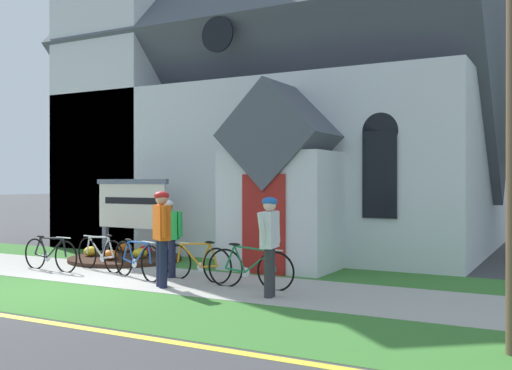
% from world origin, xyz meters
% --- Properties ---
extents(ground, '(140.00, 140.00, 0.00)m').
position_xyz_m(ground, '(0.00, 4.00, 0.00)').
color(ground, '#3D3D3F').
extents(sidewalk_slab, '(32.00, 2.52, 0.01)m').
position_xyz_m(sidewalk_slab, '(0.42, 1.86, 0.01)').
color(sidewalk_slab, '#A8A59E').
rests_on(sidewalk_slab, ground).
extents(grass_verge, '(32.00, 2.29, 0.01)m').
position_xyz_m(grass_verge, '(0.42, -0.54, 0.00)').
color(grass_verge, '#38722D').
rests_on(grass_verge, ground).
extents(church_lawn, '(24.00, 1.83, 0.01)m').
position_xyz_m(church_lawn, '(0.42, 4.03, 0.00)').
color(church_lawn, '#38722D').
rests_on(church_lawn, ground).
extents(church_building, '(12.34, 11.21, 12.95)m').
position_xyz_m(church_building, '(-0.04, 9.24, 4.53)').
color(church_building, silver).
rests_on(church_building, ground).
extents(church_sign, '(2.25, 0.19, 2.01)m').
position_xyz_m(church_sign, '(-1.42, 3.84, 1.33)').
color(church_sign, slate).
rests_on(church_sign, ground).
extents(flower_bed, '(2.73, 2.73, 0.34)m').
position_xyz_m(flower_bed, '(-1.44, 3.61, 0.08)').
color(flower_bed, '#382319').
rests_on(flower_bed, ground).
extents(bicycle_orange, '(1.70, 0.22, 0.82)m').
position_xyz_m(bicycle_orange, '(1.80, 1.98, 0.37)').
color(bicycle_orange, black).
rests_on(bicycle_orange, ground).
extents(bicycle_silver, '(1.70, 0.65, 0.80)m').
position_xyz_m(bicycle_silver, '(0.56, 1.64, 0.38)').
color(bicycle_silver, black).
rests_on(bicycle_silver, ground).
extents(bicycle_yellow, '(1.71, 0.15, 0.78)m').
position_xyz_m(bicycle_yellow, '(-1.80, 1.58, 0.36)').
color(bicycle_yellow, black).
rests_on(bicycle_yellow, ground).
extents(bicycle_black, '(1.72, 0.15, 0.83)m').
position_xyz_m(bicycle_black, '(3.09, 1.74, 0.37)').
color(bicycle_black, black).
rests_on(bicycle_black, ground).
extents(bicycle_blue, '(1.69, 0.45, 0.83)m').
position_xyz_m(bicycle_blue, '(-0.82, 2.08, 0.37)').
color(bicycle_blue, black).
rests_on(bicycle_blue, ground).
extents(cyclist_in_white_jersey, '(0.63, 0.32, 1.57)m').
position_xyz_m(cyclist_in_white_jersey, '(1.07, 2.00, 0.91)').
color(cyclist_in_white_jersey, '#191E38').
rests_on(cyclist_in_white_jersey, ground).
extents(cyclist_in_red_jersey, '(0.52, 0.57, 1.77)m').
position_xyz_m(cyclist_in_red_jersey, '(1.63, 1.06, 1.05)').
color(cyclist_in_red_jersey, '#191E38').
rests_on(cyclist_in_red_jersey, ground).
extents(cyclist_in_green_jersey, '(0.30, 0.76, 1.69)m').
position_xyz_m(cyclist_in_green_jersey, '(3.79, 1.17, 0.99)').
color(cyclist_in_green_jersey, '#2D2D33').
rests_on(cyclist_in_green_jersey, ground).
extents(distant_hill, '(84.51, 41.74, 19.41)m').
position_xyz_m(distant_hill, '(-0.82, 81.42, 0.00)').
color(distant_hill, '#847A5B').
rests_on(distant_hill, ground).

